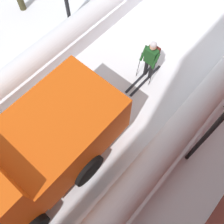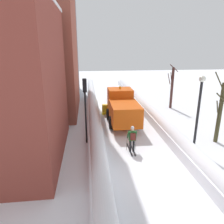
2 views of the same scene
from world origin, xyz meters
name	(u,v)px [view 1 (image 1 of 2)]	position (x,y,z in m)	size (l,w,h in m)	color
plow_truck	(24,164)	(-0.27, 8.12, 1.48)	(3.20, 5.98, 3.12)	#DB510F
skier	(151,58)	(-0.48, 2.80, 1.00)	(0.62, 1.80, 1.81)	black
traffic_light_pole	(224,116)	(-3.43, 4.63, 3.22)	(0.28, 0.42, 4.60)	black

